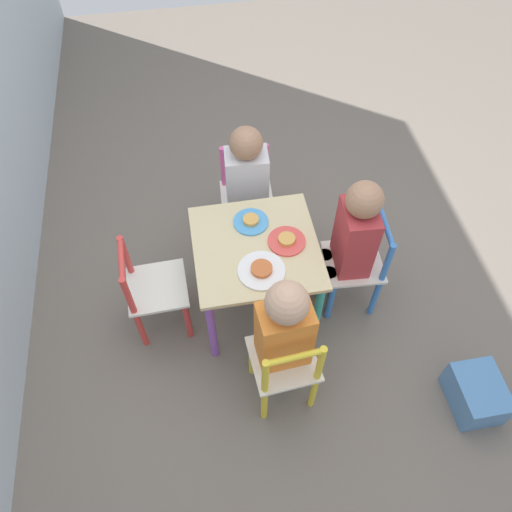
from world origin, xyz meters
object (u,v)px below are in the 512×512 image
kids_table (256,257)px  chair_blue (357,265)px  child_right (247,182)px  child_left (283,330)px  chair_red (153,291)px  storage_bin (476,394)px  plate_front (287,241)px  chair_yellow (285,366)px  plate_left (262,270)px  plate_right (251,221)px  chair_pink (247,198)px  child_front (351,239)px

kids_table → chair_blue: 0.49m
child_right → child_left: bearing=-85.8°
chair_red → storage_bin: 1.47m
plate_front → storage_bin: plate_front is taller
chair_yellow → plate_left: bearing=-88.2°
chair_red → child_right: 0.68m
child_right → plate_right: 0.28m
chair_yellow → chair_pink: 0.94m
chair_pink → child_right: size_ratio=0.73×
child_front → child_right: bearing=-134.9°
chair_pink → child_left: child_left is taller
chair_pink → chair_red: (-0.48, 0.50, 0.00)m
child_left → storage_bin: 0.93m
kids_table → chair_pink: (0.47, -0.03, -0.12)m
child_front → storage_bin: (-0.62, -0.43, -0.38)m
kids_table → chair_blue: size_ratio=0.99×
chair_blue → child_right: child_right is taller
chair_pink → chair_blue: bearing=-45.0°
chair_yellow → plate_left: chair_yellow is taller
chair_pink → child_front: 0.65m
plate_front → chair_red: bearing=91.5°
child_left → child_right: child_left is taller
chair_blue → kids_table: bearing=-90.0°
chair_red → storage_bin: chair_red is taller
chair_pink → plate_right: size_ratio=3.50×
chair_blue → plate_left: 0.52m
chair_red → plate_front: size_ratio=3.33×
storage_bin → chair_red: bearing=64.1°
plate_front → plate_left: 0.19m
child_front → plate_front: bearing=-91.9°
kids_table → chair_pink: 0.49m
plate_front → chair_blue: bearing=-95.5°
chair_pink → plate_left: 0.64m
chair_blue → child_front: 0.21m
child_left → plate_front: bearing=-108.3°
chair_yellow → plate_right: chair_yellow is taller
child_left → chair_yellow: bearing=90.0°
chair_pink → child_right: child_right is taller
child_front → plate_right: bearing=-107.5°
chair_yellow → plate_left: size_ratio=2.74×
chair_blue → plate_left: (-0.10, 0.47, 0.21)m
chair_red → plate_right: size_ratio=3.50×
chair_pink → child_left: size_ratio=0.70×
chair_blue → child_right: 0.65m
child_front → plate_front: child_front is taller
plate_front → plate_right: 0.19m
chair_blue → child_front: size_ratio=0.68×
plate_front → storage_bin: bearing=-132.6°
plate_right → storage_bin: bearing=-133.0°
chair_pink → storage_bin: size_ratio=2.20×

